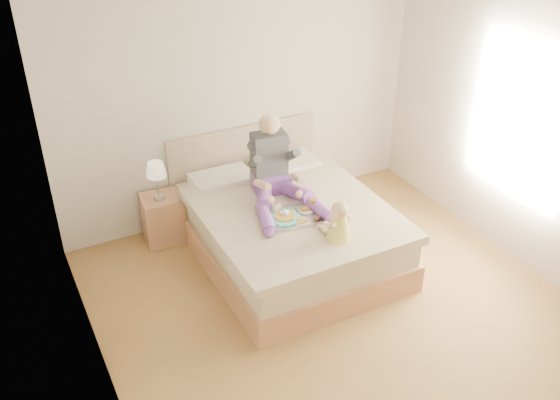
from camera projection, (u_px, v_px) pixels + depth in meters
name	position (u px, v px, depth m)	size (l,w,h in m)	color
room	(361.00, 162.00, 4.77)	(4.02, 4.22, 2.71)	brown
bed	(286.00, 226.00, 6.17)	(1.70, 2.18, 1.00)	#996947
nightstand	(164.00, 218.00, 6.42)	(0.44, 0.40, 0.50)	#996947
lamp	(156.00, 172.00, 6.09)	(0.20, 0.20, 0.41)	silver
adult	(275.00, 174.00, 5.98)	(0.70, 1.03, 0.83)	#693A92
tray	(295.00, 215.00, 5.74)	(0.55, 0.46, 0.14)	silver
baby	(338.00, 223.00, 5.40)	(0.25, 0.33, 0.37)	#E5D648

